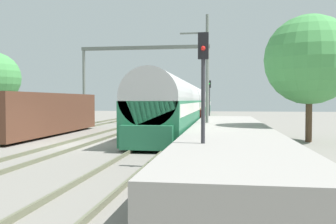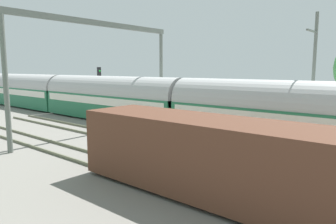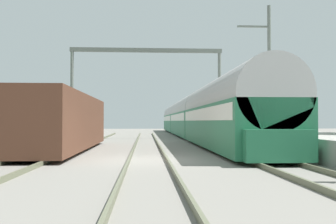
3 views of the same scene
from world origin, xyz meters
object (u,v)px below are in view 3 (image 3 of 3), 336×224
person_crossing (222,128)px  railway_signal_far (204,107)px  passenger_train (191,117)px  catenary_gantry (147,73)px  freight_car (63,122)px

person_crossing → railway_signal_far: (0.46, 11.87, 2.05)m
passenger_train → catenary_gantry: catenary_gantry is taller
person_crossing → catenary_gantry: catenary_gantry is taller
passenger_train → person_crossing: 8.16m
passenger_train → catenary_gantry: bearing=-135.1°
passenger_train → freight_car: 19.30m
catenary_gantry → freight_car: bearing=-108.9°
freight_car → catenary_gantry: 14.19m
person_crossing → railway_signal_far: size_ratio=0.36×
railway_signal_far → catenary_gantry: (-6.30, -8.28, 2.60)m
freight_car → person_crossing: freight_car is taller
railway_signal_far → catenary_gantry: catenary_gantry is taller
passenger_train → railway_signal_far: 4.49m
catenary_gantry → passenger_train: bearing=44.9°
passenger_train → railway_signal_far: railway_signal_far is taller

